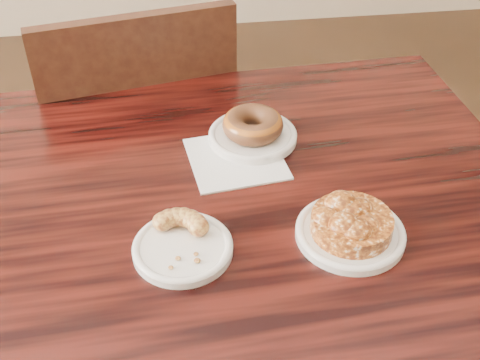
{
  "coord_description": "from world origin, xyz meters",
  "views": [
    {
      "loc": [
        -0.09,
        -0.53,
        1.38
      ],
      "look_at": [
        0.01,
        0.19,
        0.8
      ],
      "focal_mm": 45.0,
      "sensor_mm": 36.0,
      "label": 1
    }
  ],
  "objects": [
    {
      "name": "chair_far",
      "position": [
        -0.18,
        0.78,
        0.45
      ],
      "size": [
        0.54,
        0.54,
        0.9
      ],
      "primitive_type": null,
      "rotation": [
        0.0,
        0.0,
        3.34
      ],
      "color": "black",
      "rests_on": "floor"
    },
    {
      "name": "napkin",
      "position": [
        0.02,
        0.3,
        0.75
      ],
      "size": [
        0.18,
        0.18,
        0.0
      ],
      "primitive_type": "cube",
      "rotation": [
        0.0,
        0.0,
        0.13
      ],
      "color": "white",
      "rests_on": "cafe_table"
    },
    {
      "name": "plate_donut",
      "position": [
        0.06,
        0.36,
        0.76
      ],
      "size": [
        0.16,
        0.16,
        0.01
      ],
      "primitive_type": "cylinder",
      "color": "white",
      "rests_on": "napkin"
    },
    {
      "name": "plate_cruller",
      "position": [
        -0.09,
        0.09,
        0.76
      ],
      "size": [
        0.15,
        0.15,
        0.01
      ],
      "primitive_type": "cylinder",
      "color": "white",
      "rests_on": "cafe_table"
    },
    {
      "name": "plate_fritter",
      "position": [
        0.16,
        0.09,
        0.76
      ],
      "size": [
        0.16,
        0.16,
        0.01
      ],
      "primitive_type": "cylinder",
      "color": "white",
      "rests_on": "cafe_table"
    },
    {
      "name": "glazed_donut",
      "position": [
        0.06,
        0.36,
        0.79
      ],
      "size": [
        0.11,
        0.11,
        0.04
      ],
      "primitive_type": "torus",
      "color": "brown",
      "rests_on": "plate_donut"
    },
    {
      "name": "apple_fritter",
      "position": [
        0.16,
        0.09,
        0.78
      ],
      "size": [
        0.16,
        0.16,
        0.04
      ],
      "primitive_type": null,
      "color": "#451A07",
      "rests_on": "plate_fritter"
    },
    {
      "name": "cruller_fragment",
      "position": [
        -0.09,
        0.09,
        0.78
      ],
      "size": [
        0.11,
        0.11,
        0.03
      ],
      "primitive_type": null,
      "color": "brown",
      "rests_on": "plate_cruller"
    }
  ]
}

